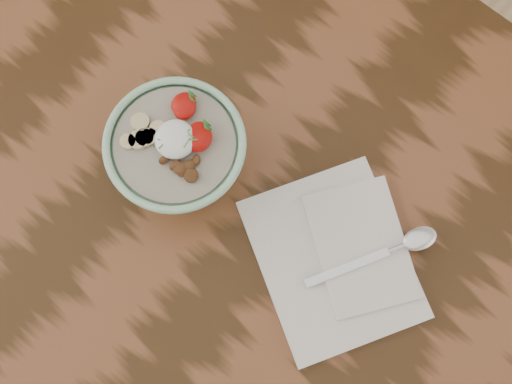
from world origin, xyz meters
TOP-DOWN VIEW (x-y plane):
  - table at (0.00, 0.00)cm, footprint 160.00×90.00cm
  - breakfast_bowl at (5.13, -2.64)cm, footprint 18.17×18.17cm
  - napkin at (29.63, 1.23)cm, footprint 29.86×28.16cm
  - spoon at (35.14, 7.45)cm, footprint 10.89×17.57cm

SIDE VIEW (x-z plane):
  - table at x=0.00cm, z-range 28.20..103.20cm
  - napkin at x=29.63cm, z-range 74.88..76.33cm
  - spoon at x=35.14cm, z-range 76.37..77.35cm
  - breakfast_bowl at x=5.13cm, z-range 75.09..87.33cm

